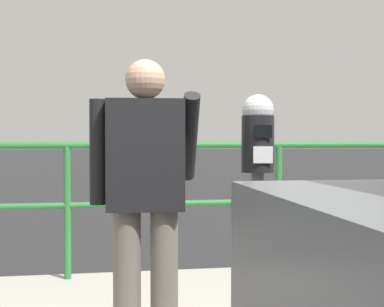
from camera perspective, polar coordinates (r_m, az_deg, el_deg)
parking_meter at (r=2.90m, az=7.17°, el=-1.08°), size 0.18×0.19×1.42m
pedestrian_at_meter at (r=2.83m, az=-5.09°, el=-3.92°), size 0.61×0.46×1.60m
background_railing at (r=4.54m, az=-1.71°, el=-2.98°), size 24.06×0.06×1.15m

